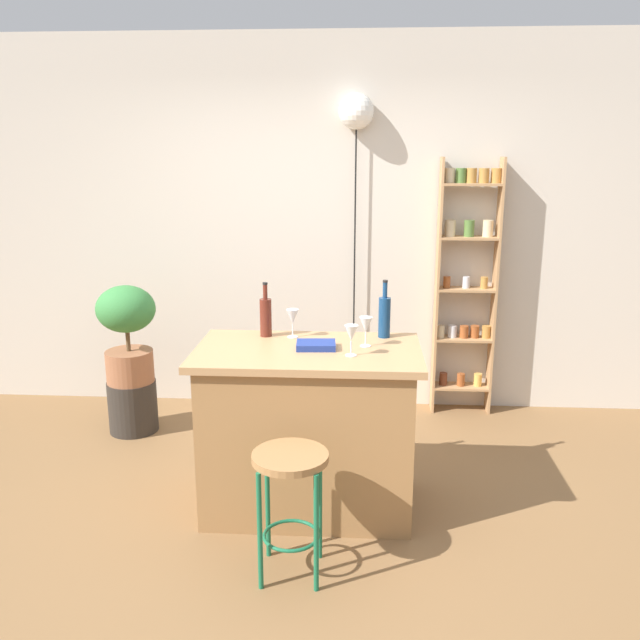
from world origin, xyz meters
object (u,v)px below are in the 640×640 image
(pendant_globe_light, at_px, (356,115))
(plant_stool, at_px, (133,406))
(spice_shelf, at_px, (466,279))
(cookbook, at_px, (316,345))
(bottle_olive_oil, at_px, (266,316))
(wine_glass_center, at_px, (366,325))
(wine_glass_left, at_px, (351,334))
(potted_plant, at_px, (127,328))
(wine_glass_right, at_px, (292,317))
(bar_stool, at_px, (290,484))
(bottle_soda_blue, at_px, (384,316))

(pendant_globe_light, bearing_deg, plant_stool, -159.66)
(spice_shelf, distance_m, cookbook, 1.81)
(bottle_olive_oil, relative_size, wine_glass_center, 1.91)
(plant_stool, relative_size, bottle_olive_oil, 1.19)
(wine_glass_left, distance_m, cookbook, 0.25)
(potted_plant, bearing_deg, wine_glass_right, -30.69)
(bar_stool, height_order, spice_shelf, spice_shelf)
(bar_stool, bearing_deg, bottle_olive_oil, 104.70)
(bottle_olive_oil, bearing_deg, plant_stool, 146.44)
(bar_stool, distance_m, potted_plant, 2.08)
(wine_glass_center, height_order, pendant_globe_light, pendant_globe_light)
(bottle_soda_blue, xyz_separation_m, bottle_olive_oil, (-0.68, -0.02, -0.01))
(potted_plant, bearing_deg, wine_glass_left, -34.01)
(bottle_olive_oil, xyz_separation_m, wine_glass_center, (0.57, -0.17, -0.00))
(bar_stool, height_order, plant_stool, bar_stool)
(cookbook, xyz_separation_m, pendant_globe_light, (0.19, 1.53, 1.27))
(bottle_olive_oil, bearing_deg, wine_glass_center, -16.56)
(bottle_olive_oil, distance_m, wine_glass_center, 0.60)
(spice_shelf, xyz_separation_m, wine_glass_center, (-0.75, -1.43, 0.01))
(wine_glass_right, bearing_deg, bar_stool, -85.11)
(bar_stool, xyz_separation_m, spice_shelf, (1.10, 2.13, 0.57))
(pendant_globe_light, bearing_deg, wine_glass_center, -86.85)
(cookbook, bearing_deg, bottle_soda_blue, 30.08)
(wine_glass_right, bearing_deg, bottle_olive_oil, 173.96)
(potted_plant, relative_size, bottle_olive_oil, 2.22)
(potted_plant, relative_size, wine_glass_left, 4.24)
(bottle_soda_blue, height_order, wine_glass_left, bottle_soda_blue)
(cookbook, relative_size, pendant_globe_light, 0.09)
(wine_glass_left, relative_size, cookbook, 0.78)
(spice_shelf, height_order, bottle_soda_blue, spice_shelf)
(bar_stool, xyz_separation_m, potted_plant, (-1.31, 1.59, 0.30))
(bottle_olive_oil, xyz_separation_m, wine_glass_right, (0.16, -0.02, -0.00))
(potted_plant, height_order, pendant_globe_light, pendant_globe_light)
(bottle_soda_blue, xyz_separation_m, wine_glass_center, (-0.11, -0.19, -0.01))
(wine_glass_right, height_order, cookbook, wine_glass_right)
(bar_stool, height_order, cookbook, cookbook)
(bar_stool, distance_m, spice_shelf, 2.47)
(plant_stool, bearing_deg, wine_glass_left, -34.01)
(bottle_soda_blue, height_order, wine_glass_center, bottle_soda_blue)
(wine_glass_left, bearing_deg, wine_glass_center, 66.76)
(wine_glass_center, xyz_separation_m, pendant_globe_light, (-0.08, 1.47, 1.17))
(potted_plant, height_order, wine_glass_left, wine_glass_left)
(plant_stool, xyz_separation_m, potted_plant, (-0.00, 0.00, 0.58))
(wine_glass_center, bearing_deg, potted_plant, 151.76)
(spice_shelf, height_order, wine_glass_left, spice_shelf)
(spice_shelf, relative_size, cookbook, 9.17)
(wine_glass_left, xyz_separation_m, cookbook, (-0.19, 0.12, -0.10))
(bottle_olive_oil, height_order, cookbook, bottle_olive_oil)
(plant_stool, distance_m, bottle_soda_blue, 2.09)
(bottle_olive_oil, distance_m, wine_glass_right, 0.16)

